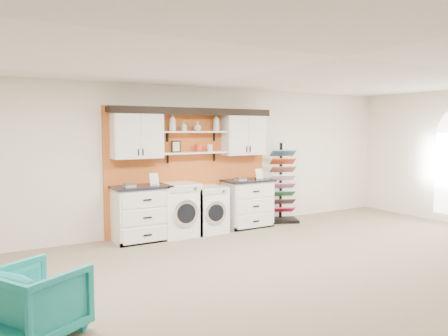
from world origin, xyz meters
TOP-DOWN VIEW (x-y plane):
  - floor at (0.00, 0.00)m, footprint 10.00×10.00m
  - ceiling at (0.00, 0.00)m, footprint 10.00×10.00m
  - wall_back at (0.00, 4.00)m, footprint 10.00×0.00m
  - accent_panel at (0.00, 3.96)m, footprint 3.40×0.07m
  - upper_cabinet_left at (-1.13, 3.79)m, footprint 0.90×0.35m
  - upper_cabinet_right at (1.13, 3.79)m, footprint 0.90×0.35m
  - shelf_lower at (0.00, 3.80)m, footprint 1.32×0.28m
  - shelf_upper at (0.00, 3.80)m, footprint 1.32×0.28m
  - crown_molding at (0.00, 3.81)m, footprint 3.30×0.41m
  - picture_frame at (-0.35, 3.85)m, footprint 0.18×0.02m
  - canister_red at (0.10, 3.80)m, footprint 0.11×0.11m
  - canister_cream at (0.35, 3.80)m, footprint 0.10×0.10m
  - base_cabinet_left at (-1.13, 3.64)m, footprint 1.01×0.66m
  - base_cabinet_right at (1.13, 3.64)m, footprint 0.99×0.66m
  - washer at (-0.41, 3.64)m, footprint 0.71×0.71m
  - dryer at (0.20, 3.64)m, footprint 0.63×0.71m
  - sample_rack at (2.05, 3.67)m, footprint 0.77×0.71m
  - armchair at (-3.22, 0.68)m, footprint 1.03×1.02m
  - soap_bottle_a at (-0.44, 3.80)m, footprint 0.17×0.17m
  - soap_bottle_b at (-0.21, 3.80)m, footprint 0.09×0.09m
  - soap_bottle_c at (0.08, 3.80)m, footprint 0.19×0.19m
  - soap_bottle_d at (0.49, 3.80)m, footprint 0.19×0.19m

SIDE VIEW (x-z plane):
  - floor at x=0.00m, z-range 0.00..0.00m
  - armchair at x=-3.22m, z-range 0.00..0.69m
  - dryer at x=0.20m, z-range 0.00..0.89m
  - base_cabinet_right at x=1.13m, z-range 0.00..0.97m
  - base_cabinet_left at x=-1.13m, z-range 0.00..0.98m
  - washer at x=-0.41m, z-range 0.00..0.99m
  - sample_rack at x=2.05m, z-range -0.31..1.38m
  - accent_panel at x=0.00m, z-range 0.00..2.40m
  - wall_back at x=0.00m, z-range -3.60..6.40m
  - shelf_lower at x=0.00m, z-range 1.52..1.54m
  - canister_cream at x=0.35m, z-range 1.54..1.69m
  - canister_red at x=0.10m, z-range 1.54..1.71m
  - picture_frame at x=-0.35m, z-range 1.54..1.77m
  - upper_cabinet_left at x=-1.13m, z-range 1.46..2.30m
  - upper_cabinet_right at x=1.13m, z-range 1.46..2.30m
  - shelf_upper at x=0.00m, z-range 1.92..1.94m
  - soap_bottle_b at x=-0.21m, z-range 1.94..2.13m
  - soap_bottle_c at x=0.08m, z-range 1.95..2.13m
  - soap_bottle_a at x=-0.44m, z-range 1.94..2.27m
  - soap_bottle_d at x=0.49m, z-range 1.94..2.29m
  - crown_molding at x=0.00m, z-range 2.26..2.39m
  - ceiling at x=0.00m, z-range 2.80..2.80m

